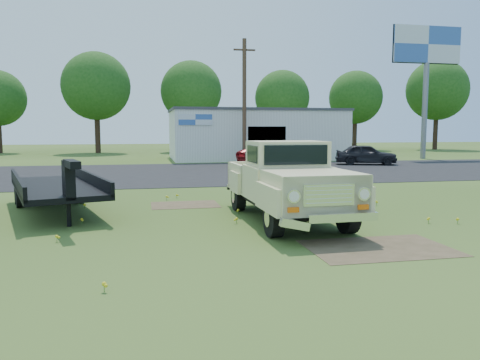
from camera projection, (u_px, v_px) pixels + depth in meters
The scene contains 16 objects.
ground at pixel (272, 223), 12.44m from camera, with size 140.00×140.00×0.00m, color #354E19.
asphalt_lot at pixel (202, 172), 27.04m from camera, with size 90.00×14.00×0.02m, color black.
dirt_patch_a at pixel (379, 248), 9.82m from camera, with size 3.00×2.00×0.01m, color #4A3F27.
dirt_patch_b at pixel (185, 205), 15.44m from camera, with size 2.20×1.60×0.01m, color #4A3F27.
commercial_building at pixel (255, 134), 39.70m from camera, with size 14.20×8.20×4.15m.
billboard at pixel (427, 56), 38.94m from camera, with size 6.10×0.45×11.05m.
utility_pole_mid at pixel (244, 100), 34.16m from camera, with size 1.60×0.30×9.00m.
treeline_c at pixel (96, 86), 48.54m from camera, with size 7.04×7.04×10.47m.
treeline_d at pixel (191, 92), 51.56m from camera, with size 6.72×6.72×10.00m.
treeline_e at pixel (282, 98), 52.17m from camera, with size 6.08×6.08×9.04m.
treeline_f at pixel (356, 98), 56.58m from camera, with size 6.40×6.40×9.52m.
treeline_g at pixel (437, 90), 57.03m from camera, with size 7.36×7.36×10.95m.
vintage_pickup_truck at pixel (287, 181), 12.70m from camera, with size 2.34×6.02×2.18m, color beige, non-canonical shape.
flatbed_trailer at pixel (56, 183), 14.08m from camera, with size 2.16×6.47×1.76m, color black, non-canonical shape.
red_pickup at pixel (276, 156), 31.38m from camera, with size 2.43×5.27×1.46m, color maroon.
dark_sedan at pixel (366, 155), 32.84m from camera, with size 1.70×4.22×1.44m, color black.
Camera 1 is at (-3.30, -11.82, 2.49)m, focal length 35.00 mm.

